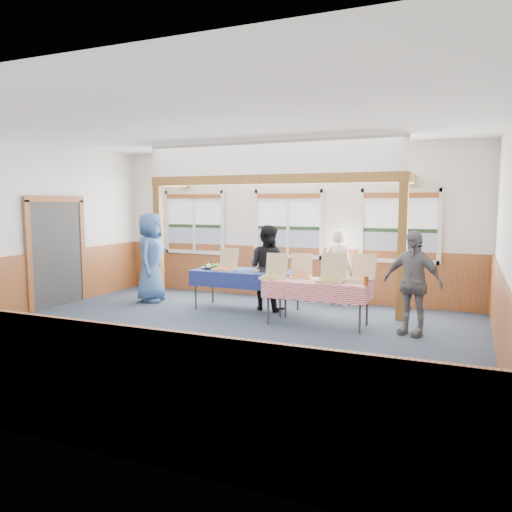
{
  "coord_description": "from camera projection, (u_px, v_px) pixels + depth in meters",
  "views": [
    {
      "loc": [
        3.56,
        -6.57,
        2.05
      ],
      "look_at": [
        0.31,
        1.0,
        1.17
      ],
      "focal_mm": 35.0,
      "sensor_mm": 36.0,
      "label": 1
    }
  ],
  "objects": [
    {
      "name": "wall_right",
      "position": [
        510.0,
        241.0,
        5.88
      ],
      "size": [
        0.0,
        8.0,
        8.0
      ],
      "primitive_type": "plane",
      "rotation": [
        1.57,
        0.0,
        -1.57
      ],
      "color": "silver",
      "rests_on": "floor"
    },
    {
      "name": "pizza_box_c",
      "position": [
        274.0,
        275.0,
        8.51
      ],
      "size": [
        0.41,
        0.49,
        0.42
      ],
      "rotation": [
        0.0,
        0.0,
        0.06
      ],
      "color": "tan",
      "rests_on": "table_right"
    },
    {
      "name": "pizza_box_e",
      "position": [
        331.0,
        278.0,
        8.14
      ],
      "size": [
        0.45,
        0.54,
        0.46
      ],
      "rotation": [
        0.0,
        0.0,
        0.06
      ],
      "color": "tan",
      "rests_on": "table_right"
    },
    {
      "name": "wainscot_front",
      "position": [
        24.0,
        374.0,
        4.39
      ],
      "size": [
        7.98,
        0.05,
        1.1
      ],
      "primitive_type": "cube",
      "color": "brown",
      "rests_on": "floor"
    },
    {
      "name": "post_right",
      "position": [
        402.0,
        252.0,
        8.61
      ],
      "size": [
        0.15,
        0.15,
        2.4
      ],
      "primitive_type": "cube",
      "color": "brown",
      "rests_on": "floor"
    },
    {
      "name": "veggie_tray",
      "position": [
        212.0,
        267.0,
        9.82
      ],
      "size": [
        0.41,
        0.41,
        0.09
      ],
      "color": "black",
      "rests_on": "table_left"
    },
    {
      "name": "woman_black",
      "position": [
        268.0,
        267.0,
        9.54
      ],
      "size": [
        0.9,
        0.77,
        1.63
      ],
      "primitive_type": "imported",
      "rotation": [
        0.0,
        0.0,
        2.94
      ],
      "color": "black",
      "rests_on": "floor"
    },
    {
      "name": "floor",
      "position": [
        212.0,
        337.0,
        7.62
      ],
      "size": [
        8.0,
        8.0,
        0.0
      ],
      "primitive_type": "plane",
      "color": "#2A3745",
      "rests_on": "ground"
    },
    {
      "name": "window_mid",
      "position": [
        288.0,
        220.0,
        10.6
      ],
      "size": [
        1.56,
        0.1,
        1.46
      ],
      "color": "silver",
      "rests_on": "wall_back"
    },
    {
      "name": "person_grey",
      "position": [
        412.0,
        283.0,
        7.71
      ],
      "size": [
        1.03,
        0.7,
        1.63
      ],
      "primitive_type": "imported",
      "rotation": [
        0.0,
        0.0,
        -0.34
      ],
      "color": "slate",
      "rests_on": "floor"
    },
    {
      "name": "drink_glass",
      "position": [
        366.0,
        281.0,
        7.75
      ],
      "size": [
        0.07,
        0.07,
        0.15
      ],
      "primitive_type": "cylinder",
      "color": "#944818",
      "rests_on": "table_right"
    },
    {
      "name": "cross_beam",
      "position": [
        268.0,
        179.0,
        9.46
      ],
      "size": [
        5.15,
        0.18,
        0.18
      ],
      "primitive_type": "cube",
      "color": "brown",
      "rests_on": "post_left"
    },
    {
      "name": "wall_left",
      "position": [
        16.0,
        228.0,
        9.02
      ],
      "size": [
        0.0,
        8.0,
        8.0
      ],
      "primitive_type": "plane",
      "rotation": [
        1.57,
        0.0,
        1.57
      ],
      "color": "silver",
      "rests_on": "floor"
    },
    {
      "name": "pizza_box_f",
      "position": [
        359.0,
        278.0,
        8.18
      ],
      "size": [
        0.52,
        0.58,
        0.45
      ],
      "rotation": [
        0.0,
        0.0,
        -0.24
      ],
      "color": "tan",
      "rests_on": "table_right"
    },
    {
      "name": "wainscot_right",
      "position": [
        503.0,
        328.0,
        6.0
      ],
      "size": [
        0.05,
        6.98,
        1.1
      ],
      "primitive_type": "cube",
      "color": "brown",
      "rests_on": "floor"
    },
    {
      "name": "cased_opening",
      "position": [
        57.0,
        253.0,
        9.88
      ],
      "size": [
        0.06,
        1.3,
        2.1
      ],
      "primitive_type": "cube",
      "color": "#333333",
      "rests_on": "wall_left"
    },
    {
      "name": "table_right",
      "position": [
        318.0,
        284.0,
        8.32
      ],
      "size": [
        1.86,
        1.16,
        0.76
      ],
      "rotation": [
        0.0,
        0.0,
        0.23
      ],
      "color": "#333333",
      "rests_on": "floor"
    },
    {
      "name": "wall_front",
      "position": [
        15.0,
        256.0,
        4.25
      ],
      "size": [
        8.0,
        0.0,
        8.0
      ],
      "primitive_type": "plane",
      "rotation": [
        -1.57,
        0.0,
        0.0
      ],
      "color": "silver",
      "rests_on": "floor"
    },
    {
      "name": "pizza_box_b",
      "position": [
        266.0,
        267.0,
        9.53
      ],
      "size": [
        0.53,
        0.6,
        0.46
      ],
      "rotation": [
        0.0,
        0.0,
        0.24
      ],
      "color": "tan",
      "rests_on": "table_left"
    },
    {
      "name": "pizza_box_a",
      "position": [
        225.0,
        267.0,
        9.58
      ],
      "size": [
        0.39,
        0.47,
        0.41
      ],
      "rotation": [
        0.0,
        0.0,
        0.03
      ],
      "color": "tan",
      "rests_on": "table_left"
    },
    {
      "name": "man_blue",
      "position": [
        151.0,
        257.0,
        10.32
      ],
      "size": [
        0.8,
        1.02,
        1.84
      ],
      "primitive_type": "imported",
      "rotation": [
        0.0,
        0.0,
        1.84
      ],
      "color": "#355586",
      "rests_on": "floor"
    },
    {
      "name": "table_left",
      "position": [
        247.0,
        273.0,
        9.53
      ],
      "size": [
        2.07,
        1.01,
        0.76
      ],
      "rotation": [
        0.0,
        0.0,
        0.06
      ],
      "color": "#333333",
      "rests_on": "floor"
    },
    {
      "name": "window_right",
      "position": [
        400.0,
        222.0,
        9.7
      ],
      "size": [
        1.56,
        0.1,
        1.46
      ],
      "color": "silver",
      "rests_on": "wall_back"
    },
    {
      "name": "window_left",
      "position": [
        194.0,
        219.0,
        11.5
      ],
      "size": [
        1.56,
        0.1,
        1.46
      ],
      "color": "silver",
      "rests_on": "wall_back"
    },
    {
      "name": "woman_white",
      "position": [
        338.0,
        267.0,
        9.91
      ],
      "size": [
        0.57,
        0.39,
        1.53
      ],
      "primitive_type": "imported",
      "rotation": [
        0.0,
        0.0,
        3.1
      ],
      "color": "white",
      "rests_on": "floor"
    },
    {
      "name": "wainscot_back",
      "position": [
        288.0,
        273.0,
        10.74
      ],
      "size": [
        7.98,
        0.05,
        1.1
      ],
      "primitive_type": "cube",
      "color": "brown",
      "rests_on": "floor"
    },
    {
      "name": "wall_back",
      "position": [
        289.0,
        224.0,
        10.65
      ],
      "size": [
        8.0,
        0.0,
        8.0
      ],
      "primitive_type": "plane",
      "rotation": [
        1.57,
        0.0,
        0.0
      ],
      "color": "silver",
      "rests_on": "floor"
    },
    {
      "name": "ceiling",
      "position": [
        210.0,
        124.0,
        7.28
      ],
      "size": [
        8.0,
        8.0,
        0.0
      ],
      "primitive_type": "plane",
      "rotation": [
        3.14,
        0.0,
        0.0
      ],
      "color": "white",
      "rests_on": "wall_back"
    },
    {
      "name": "wainscot_left",
      "position": [
        20.0,
        285.0,
        9.12
      ],
      "size": [
        0.05,
        6.98,
        1.1
      ],
      "primitive_type": "cube",
      "color": "brown",
      "rests_on": "floor"
    },
    {
      "name": "post_left",
      "position": [
        159.0,
        243.0,
        10.57
      ],
      "size": [
        0.15,
        0.15,
        2.4
      ],
      "primitive_type": "cube",
      "color": "brown",
      "rests_on": "floor"
    },
    {
      "name": "pizza_box_d",
      "position": [
        301.0,
        274.0,
        8.62
      ],
      "size": [
        0.46,
        0.52,
        0.4
      ],
      "rotation": [
        0.0,
        0.0,
        0.22
      ],
      "color": "tan",
      "rests_on": "table_right"
    }
  ]
}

